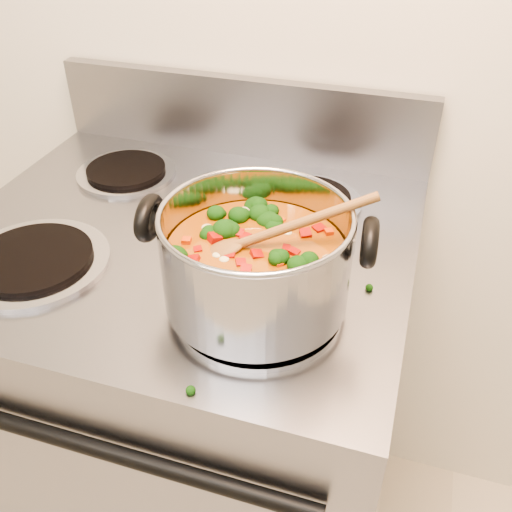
{
  "coord_description": "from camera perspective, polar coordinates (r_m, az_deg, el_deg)",
  "views": [
    {
      "loc": [
        0.31,
        0.43,
        1.46
      ],
      "look_at": [
        0.12,
        1.02,
        1.01
      ],
      "focal_mm": 40.0,
      "sensor_mm": 36.0,
      "label": 1
    }
  ],
  "objects": [
    {
      "name": "wooden_spoon",
      "position": [
        0.74,
        0.55,
        1.96
      ],
      "size": [
        0.23,
        0.12,
        0.09
      ],
      "rotation": [
        0.0,
        0.0,
        0.42
      ],
      "color": "brown",
      "rests_on": "stockpot"
    },
    {
      "name": "stockpot",
      "position": [
        0.76,
        0.02,
        -0.5
      ],
      "size": [
        0.32,
        0.26,
        0.15
      ],
      "rotation": [
        0.0,
        0.0,
        0.11
      ],
      "color": "#9D9DA4",
      "rests_on": "electric_range"
    },
    {
      "name": "cooktop_crumbs",
      "position": [
        0.76,
        -3.75,
        -8.25
      ],
      "size": [
        0.06,
        0.39,
        0.01
      ],
      "color": "black",
      "rests_on": "electric_range"
    },
    {
      "name": "electric_range",
      "position": [
        1.28,
        -5.82,
        -14.5
      ],
      "size": [
        0.78,
        0.7,
        1.08
      ],
      "color": "gray",
      "rests_on": "ground"
    }
  ]
}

